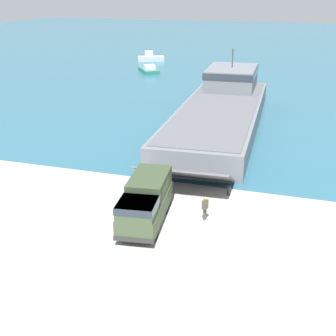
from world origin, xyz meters
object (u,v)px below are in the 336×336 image
at_px(mooring_bollard, 229,190).
at_px(moored_boat_a, 149,70).
at_px(military_truck, 146,201).
at_px(soldier_on_ramp, 205,207).
at_px(moored_boat_c, 151,58).
at_px(landing_craft, 222,108).

bearing_deg(mooring_bollard, moored_boat_a, 116.30).
distance_m(military_truck, mooring_bollard, 7.65).
relative_size(soldier_on_ramp, moored_boat_c, 0.29).
bearing_deg(landing_craft, military_truck, -93.15).
relative_size(military_truck, soldier_on_ramp, 4.23).
relative_size(soldier_on_ramp, mooring_bollard, 2.26).
height_order(moored_boat_a, mooring_bollard, moored_boat_a).
height_order(landing_craft, soldier_on_ramp, landing_craft).
distance_m(moored_boat_c, mooring_bollard, 68.13).
relative_size(landing_craft, mooring_bollard, 46.58).
bearing_deg(military_truck, soldier_on_ramp, 104.67).
distance_m(landing_craft, military_truck, 25.67).
relative_size(landing_craft, soldier_on_ramp, 20.63).
relative_size(moored_boat_a, moored_boat_c, 1.05).
xyz_separation_m(landing_craft, mooring_bollard, (4.63, -19.63, -1.41)).
bearing_deg(landing_craft, soldier_on_ramp, -84.36).
bearing_deg(soldier_on_ramp, landing_craft, 123.84).
xyz_separation_m(landing_craft, soldier_on_ramp, (3.81, -24.15, -0.83)).
xyz_separation_m(moored_boat_a, mooring_bollard, (24.11, -48.80, -0.06)).
xyz_separation_m(soldier_on_ramp, moored_boat_a, (-23.30, 53.32, -0.52)).
relative_size(military_truck, moored_boat_c, 1.25).
xyz_separation_m(soldier_on_ramp, moored_boat_c, (-27.67, 66.41, -0.29)).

